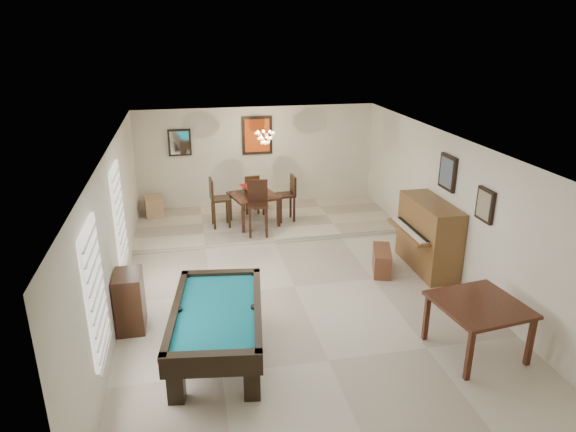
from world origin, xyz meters
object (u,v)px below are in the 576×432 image
object	(u,v)px
piano_bench	(382,261)
corner_bench	(154,206)
square_table	(476,327)
upright_piano	(421,236)
dining_table	(254,207)
dining_chair_west	(220,203)
dining_chair_south	(258,209)
dining_chair_north	(251,193)
dining_chair_east	(286,198)
chandelier	(265,133)
apothecary_chest	(130,301)
pool_table	(218,333)
flower_vase	(253,184)

from	to	relation	value
piano_bench	corner_bench	bearing A→B (deg)	139.27
square_table	upright_piano	xyz separation A→B (m)	(0.40, 2.72, 0.28)
piano_bench	dining_table	xyz separation A→B (m)	(-2.08, 2.75, 0.30)
square_table	piano_bench	distance (m)	2.76
upright_piano	dining_chair_west	distance (m)	4.52
square_table	dining_chair_south	distance (m)	5.36
upright_piano	dining_chair_west	bearing A→B (deg)	142.81
dining_chair_south	dining_chair_north	distance (m)	1.51
upright_piano	dining_chair_east	size ratio (longest dim) A/B	1.50
upright_piano	chandelier	world-z (taller)	chandelier
square_table	corner_bench	distance (m)	8.05
dining_chair_east	apothecary_chest	bearing A→B (deg)	-42.99
square_table	piano_bench	world-z (taller)	square_table
dining_chair_east	piano_bench	bearing A→B (deg)	21.86
chandelier	corner_bench	bearing A→B (deg)	161.99
upright_piano	piano_bench	world-z (taller)	upright_piano
square_table	dining_chair_north	xyz separation A→B (m)	(-2.40, 6.27, 0.21)
dining_chair_west	dining_chair_east	world-z (taller)	dining_chair_west
dining_chair_south	pool_table	bearing A→B (deg)	-98.78
piano_bench	dining_chair_west	xyz separation A→B (m)	(-2.85, 2.72, 0.46)
dining_table	apothecary_chest	bearing A→B (deg)	-122.67
flower_vase	pool_table	bearing A→B (deg)	-103.77
square_table	dining_table	xyz separation A→B (m)	(-2.44, 5.48, 0.13)
dining_chair_south	dining_chair_east	bearing A→B (deg)	52.30
dining_chair_south	dining_chair_north	world-z (taller)	dining_chair_south
piano_bench	flower_vase	distance (m)	3.55
upright_piano	dining_chair_north	size ratio (longest dim) A/B	1.68
upright_piano	flower_vase	size ratio (longest dim) A/B	6.55
upright_piano	square_table	bearing A→B (deg)	-98.33
upright_piano	dining_chair_west	size ratio (longest dim) A/B	1.43
square_table	dining_chair_west	size ratio (longest dim) A/B	1.01
flower_vase	chandelier	xyz separation A→B (m)	(0.31, 0.17, 1.14)
dining_chair_north	corner_bench	world-z (taller)	dining_chair_north
square_table	dining_chair_west	distance (m)	6.33
apothecary_chest	corner_bench	distance (m)	4.86
apothecary_chest	dining_chair_east	world-z (taller)	dining_chair_east
square_table	dining_chair_west	world-z (taller)	dining_chair_west
upright_piano	flower_vase	xyz separation A→B (m)	(-2.84, 2.77, 0.39)
dining_chair_north	square_table	bearing A→B (deg)	104.66
dining_chair_north	upright_piano	bearing A→B (deg)	121.97
upright_piano	apothecary_chest	bearing A→B (deg)	-168.53
corner_bench	dining_chair_east	bearing A→B (deg)	-17.56
square_table	flower_vase	distance (m)	6.04
flower_vase	dining_chair_north	bearing A→B (deg)	87.38
flower_vase	chandelier	size ratio (longest dim) A/B	0.41
dining_table	flower_vase	bearing A→B (deg)	0.00
piano_bench	apothecary_chest	xyz separation A→B (m)	(-4.54, -1.09, 0.24)
pool_table	dining_chair_west	size ratio (longest dim) A/B	2.00
apothecary_chest	dining_table	xyz separation A→B (m)	(2.46, 3.84, 0.07)
pool_table	dining_table	bearing A→B (deg)	83.80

